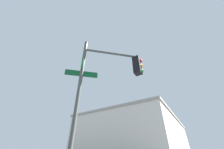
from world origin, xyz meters
TOP-DOWN VIEW (x-y plane):
  - traffic_signal_near at (-6.65, -6.63)m, footprint 2.12×2.06m
  - building_stucco at (-16.62, 20.22)m, footprint 17.54×24.73m

SIDE VIEW (x-z plane):
  - traffic_signal_near at x=-6.65m, z-range 1.08..6.46m
  - building_stucco at x=-16.62m, z-range 0.01..8.90m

